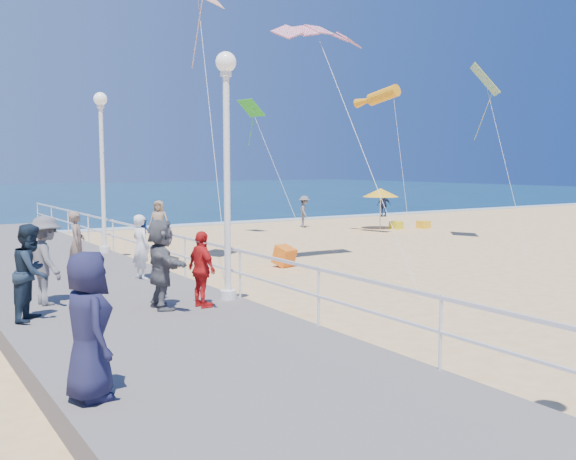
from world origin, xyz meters
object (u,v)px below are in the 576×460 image
box_kite (284,258)px  beach_chair_right (423,225)px  lamp_post_mid (227,150)px  woman_holding_toddler (141,247)px  beach_chair_left (396,225)px  lamp_post_far (102,155)px  spectator_6 (77,243)px  beach_walker_a (304,212)px  spectator_4 (88,326)px  beach_umbrella (380,193)px  spectator_2 (46,260)px  spectator_7 (32,272)px  toddler_held (144,232)px  beach_walker_c (159,220)px  spectator_5 (161,264)px  beach_walker_b (384,205)px  spectator_3 (202,269)px

box_kite → beach_chair_right: box_kite is taller
beach_chair_right → lamp_post_mid: bearing=-145.8°
woman_holding_toddler → beach_chair_left: woman_holding_toddler is taller
lamp_post_far → woman_holding_toddler: (-0.73, -5.57, -2.43)m
lamp_post_far → beach_chair_right: 18.50m
spectator_6 → beach_walker_a: (14.85, 11.01, -0.40)m
spectator_4 → beach_umbrella: bearing=-49.2°
beach_walker_a → beach_chair_left: beach_walker_a is taller
spectator_2 → spectator_7: size_ratio=1.03×
woman_holding_toddler → beach_umbrella: beach_umbrella is taller
toddler_held → spectator_2: size_ratio=0.38×
spectator_2 → spectator_7: 1.37m
spectator_2 → spectator_4: spectator_2 is taller
toddler_held → beach_chair_right: size_ratio=1.28×
beach_walker_c → beach_chair_left: beach_walker_c is taller
spectator_2 → beach_walker_c: size_ratio=1.05×
lamp_post_far → spectator_2: 8.51m
spectator_5 → beach_walker_b: 29.99m
beach_umbrella → beach_chair_left: 1.91m
toddler_held → beach_umbrella: beach_umbrella is taller
beach_walker_c → beach_chair_left: bearing=32.6°
spectator_5 → lamp_post_far: bearing=-5.8°
box_kite → beach_umbrella: beach_umbrella is taller
lamp_post_mid → beach_walker_b: bearing=42.0°
lamp_post_mid → toddler_held: bearing=99.1°
spectator_3 → beach_chair_left: 21.75m
spectator_4 → spectator_5: spectator_4 is taller
spectator_7 → beach_chair_left: (20.47, 12.39, -1.12)m
spectator_5 → spectator_6: spectator_5 is taller
beach_walker_b → beach_chair_right: beach_walker_b is taller
spectator_2 → beach_walker_a: (16.39, 14.48, -0.49)m
lamp_post_mid → lamp_post_far: same height
beach_walker_b → beach_chair_right: (-3.43, -7.07, -0.57)m
spectator_3 → beach_walker_b: 29.63m
spectator_3 → spectator_4: bearing=133.8°
spectator_4 → spectator_5: (2.67, 4.34, -0.02)m
spectator_7 → spectator_4: bearing=-151.4°
lamp_post_far → beach_walker_b: 23.84m
spectator_7 → box_kite: size_ratio=3.06×
spectator_4 → beach_umbrella: 26.64m
beach_walker_b → spectator_6: bearing=52.4°
spectator_5 → beach_walker_a: size_ratio=1.08×
lamp_post_far → beach_chair_right: bearing=10.0°
spectator_4 → spectator_6: spectator_4 is taller
lamp_post_far → beach_chair_right: (17.90, 3.15, -3.46)m
beach_walker_c → beach_chair_right: (13.80, -2.36, -0.69)m
beach_walker_b → beach_chair_left: size_ratio=2.81×
woman_holding_toddler → spectator_7: spectator_7 is taller
spectator_2 → spectator_3: (2.64, -2.02, -0.15)m
woman_holding_toddler → spectator_7: size_ratio=0.91×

